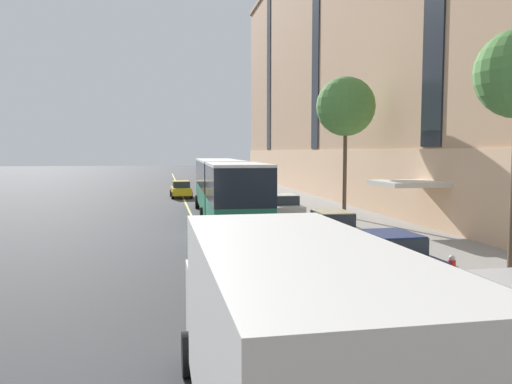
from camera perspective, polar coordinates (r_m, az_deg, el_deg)
ground_plane at (r=25.00m, az=-4.70°, el=-5.15°), size 260.00×260.00×0.00m
sidewalk at (r=30.08m, az=11.87°, el=-3.42°), size 5.37×160.00×0.15m
city_bus at (r=29.56m, az=-3.73°, el=0.57°), size 3.36×19.67×3.71m
parked_car_navy_0 at (r=38.20m, az=0.86°, el=-0.55°), size 2.02×4.72×1.56m
parked_car_black_3 at (r=56.78m, az=-3.06°, el=1.14°), size 2.10×4.27×1.56m
parked_car_champagne_4 at (r=49.33m, az=-1.85°, el=0.62°), size 1.99×4.48×1.56m
parked_car_champagne_5 at (r=23.04m, az=8.59°, el=-4.05°), size 2.00×4.36×1.56m
parked_car_white_6 at (r=31.65m, az=3.03°, el=-1.64°), size 2.00×4.71×1.56m
parked_car_navy_7 at (r=17.46m, az=14.92°, el=-6.94°), size 2.00×4.66×1.56m
box_truck at (r=6.72m, az=3.15°, el=-16.62°), size 2.38×7.47×3.19m
taxi_cab at (r=46.53m, az=-8.58°, el=0.33°), size 2.00×4.47×1.56m
street_tree_mid_block at (r=31.60m, az=10.22°, el=9.54°), size 3.63×3.63×8.68m
fire_hydrant at (r=17.68m, az=21.48°, el=-7.92°), size 0.42×0.24×0.72m
lane_centerline at (r=27.89m, az=-6.74°, el=-4.13°), size 0.16×140.00×0.01m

